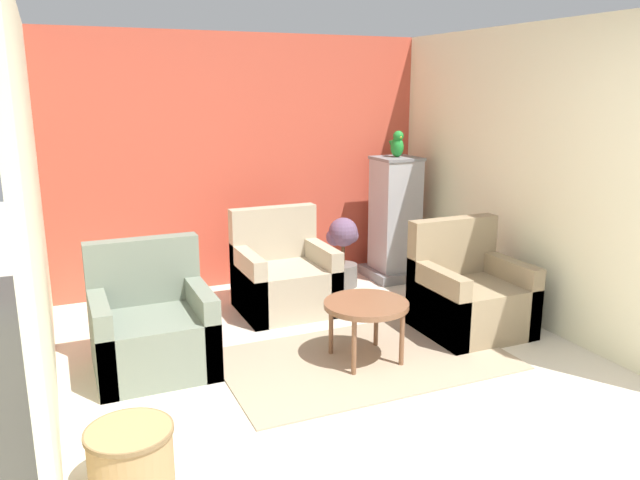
# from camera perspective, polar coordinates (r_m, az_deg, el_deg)

# --- Properties ---
(wall_back_accent) EXTENTS (3.93, 0.06, 2.51)m
(wall_back_accent) POSITION_cam_1_polar(r_m,az_deg,el_deg) (6.39, -6.96, 7.09)
(wall_back_accent) COLOR #C64C38
(wall_back_accent) RESTS_ON ground_plane
(wall_left) EXTENTS (0.06, 3.78, 2.51)m
(wall_left) POSITION_cam_1_polar(r_m,az_deg,el_deg) (4.23, -24.80, 2.43)
(wall_left) COLOR beige
(wall_left) RESTS_ON ground_plane
(wall_right) EXTENTS (0.06, 3.78, 2.51)m
(wall_right) POSITION_cam_1_polar(r_m,az_deg,el_deg) (5.66, 18.37, 5.60)
(wall_right) COLOR beige
(wall_right) RESTS_ON ground_plane
(area_rug) EXTENTS (2.12, 1.27, 0.01)m
(area_rug) POSITION_cam_1_polar(r_m,az_deg,el_deg) (4.78, 4.15, -10.83)
(area_rug) COLOR gray
(area_rug) RESTS_ON ground_plane
(coffee_table) EXTENTS (0.63, 0.63, 0.46)m
(coffee_table) POSITION_cam_1_polar(r_m,az_deg,el_deg) (4.63, 4.24, -6.24)
(coffee_table) COLOR brown
(coffee_table) RESTS_ON ground_plane
(armchair_left) EXTENTS (0.82, 0.75, 0.92)m
(armchair_left) POSITION_cam_1_polar(r_m,az_deg,el_deg) (4.69, -15.11, -7.98)
(armchair_left) COLOR slate
(armchair_left) RESTS_ON ground_plane
(armchair_right) EXTENTS (0.82, 0.75, 0.92)m
(armchair_right) POSITION_cam_1_polar(r_m,az_deg,el_deg) (5.36, 13.48, -5.09)
(armchair_right) COLOR #8E7A5B
(armchair_right) RESTS_ON ground_plane
(armchair_middle) EXTENTS (0.82, 0.75, 0.92)m
(armchair_middle) POSITION_cam_1_polar(r_m,az_deg,el_deg) (5.70, -3.34, -3.57)
(armchair_middle) COLOR tan
(armchair_middle) RESTS_ON ground_plane
(birdcage) EXTENTS (0.57, 0.57, 1.29)m
(birdcage) POSITION_cam_1_polar(r_m,az_deg,el_deg) (6.64, 6.86, 1.69)
(birdcage) COLOR slate
(birdcage) RESTS_ON ground_plane
(parrot) EXTENTS (0.13, 0.23, 0.28)m
(parrot) POSITION_cam_1_polar(r_m,az_deg,el_deg) (6.52, 7.06, 8.64)
(parrot) COLOR #1E842D
(parrot) RESTS_ON birdcage
(potted_plant) EXTENTS (0.32, 0.30, 0.72)m
(potted_plant) POSITION_cam_1_polar(r_m,az_deg,el_deg) (6.34, 2.10, -0.81)
(potted_plant) COLOR #66605B
(potted_plant) RESTS_ON ground_plane
(wicker_basket) EXTENTS (0.45, 0.45, 0.32)m
(wicker_basket) POSITION_cam_1_polar(r_m,az_deg,el_deg) (3.50, -16.92, -18.32)
(wicker_basket) COLOR #A37F51
(wicker_basket) RESTS_ON ground_plane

